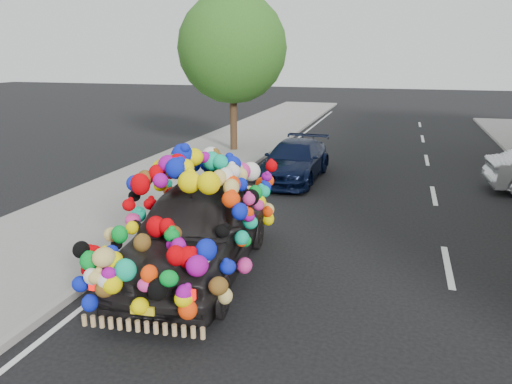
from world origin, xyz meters
TOP-DOWN VIEW (x-y plane):
  - ground at (0.00, 0.00)m, footprint 100.00×100.00m
  - sidewalk at (-4.30, 0.00)m, footprint 4.00×60.00m
  - kerb at (-2.35, 0.00)m, footprint 0.15×60.00m
  - lane_markings at (3.60, 0.00)m, footprint 6.00×50.00m
  - tree_near_sidewalk at (-3.80, 9.50)m, footprint 4.20×4.20m
  - plush_art_car at (-0.81, -1.45)m, footprint 2.67×5.10m
  - navy_sedan at (-0.55, 5.76)m, footprint 1.84×4.18m

SIDE VIEW (x-z plane):
  - ground at x=0.00m, z-range 0.00..0.00m
  - lane_markings at x=3.60m, z-range 0.00..0.01m
  - sidewalk at x=-4.30m, z-range 0.00..0.12m
  - kerb at x=-2.35m, z-range 0.00..0.13m
  - navy_sedan at x=-0.55m, z-range 0.00..1.19m
  - plush_art_car at x=-0.81m, z-range 0.03..2.30m
  - tree_near_sidewalk at x=-3.80m, z-range 0.96..7.09m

